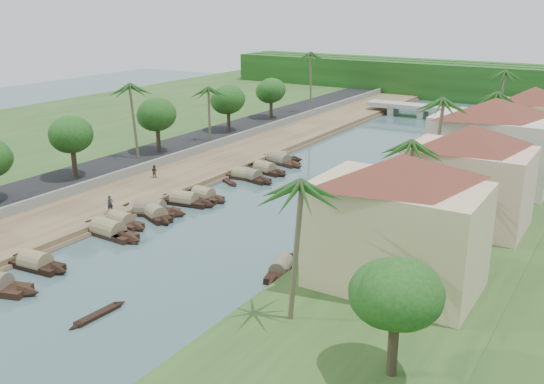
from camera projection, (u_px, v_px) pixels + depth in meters
The scene contains 47 objects.
ground at pixel (209, 241), 57.26m from camera, with size 220.00×220.00×0.00m, color #3E595E.
left_bank at pixel (204, 166), 81.36m from camera, with size 10.00×180.00×0.80m, color brown.
right_bank at pixel (468, 210), 63.84m from camera, with size 16.00×180.00×1.20m, color #29471C.
road at pixel (156, 156), 85.51m from camera, with size 8.00×180.00×1.40m, color black.
retaining_wall at pixel (180, 155), 83.16m from camera, with size 0.40×180.00×1.10m, color gray.
far_left_fill at pixel (34, 135), 98.73m from camera, with size 45.00×220.00×1.35m, color #29471C.
treeline at pixel (476, 82), 137.23m from camera, with size 120.00×14.00×8.00m.
bridge at pixel (439, 110), 115.19m from camera, with size 28.00×4.00×2.40m.
building_near at pixel (398, 221), 44.22m from camera, with size 14.85×14.85×10.20m.
building_mid at pixel (468, 174), 56.79m from camera, with size 14.11×14.11×9.70m.
building_far at pixel (491, 142), 68.58m from camera, with size 15.59×15.59×10.20m.
building_distant at pixel (531, 119), 84.47m from camera, with size 12.62×12.62×9.20m.
sampan_1 at pixel (35, 264), 51.37m from camera, with size 7.41×2.34×2.18m.
sampan_2 at pixel (108, 231), 58.59m from camera, with size 9.22×2.37×2.38m.
sampan_3 at pixel (107, 230), 58.91m from camera, with size 7.87×2.81×2.09m.
sampan_4 at pixel (121, 222), 61.10m from camera, with size 7.24×2.03×2.06m.
sampan_5 at pixel (156, 215), 63.08m from camera, with size 6.54×4.00×2.08m.
sampan_6 at pixel (150, 210), 64.29m from camera, with size 8.75×4.60×2.52m.
sampan_7 at pixel (184, 201), 67.45m from camera, with size 8.29×2.87×2.17m.
sampan_8 at pixel (203, 196), 69.04m from camera, with size 6.87×2.04×2.13m.
sampan_9 at pixel (250, 177), 76.64m from camera, with size 8.44×3.46×2.11m.
sampan_10 at pixel (243, 176), 77.06m from camera, with size 7.25×2.21×2.00m.
sampan_11 at pixel (265, 170), 79.78m from camera, with size 7.84×2.89×2.21m.
sampan_12 at pixel (279, 160), 84.30m from camera, with size 9.25×3.80×2.17m.
sampan_13 at pixel (279, 158), 85.64m from camera, with size 7.12×3.97×1.97m.
sampan_14 at pixel (281, 268), 50.51m from camera, with size 3.05×7.37×1.82m.
sampan_15 at pixel (335, 238), 56.86m from camera, with size 3.46×8.46×2.22m.
sampan_16 at pixel (399, 186), 72.59m from camera, with size 2.16×9.32×2.25m.
canoe_0 at pixel (98, 315), 43.63m from camera, with size 1.01×5.22×0.69m.
canoe_1 at pixel (121, 239), 57.46m from camera, with size 4.54×0.93×0.73m.
canoe_2 at pixel (227, 181), 75.74m from camera, with size 4.97×3.35×0.77m.
palm_0 at pixel (294, 186), 38.07m from camera, with size 3.20×3.20×11.18m.
palm_1 at pixel (404, 144), 51.81m from camera, with size 3.20×3.20×10.51m.
palm_2 at pixel (439, 102), 62.21m from camera, with size 3.20×3.20×12.32m.
palm_3 at pixel (491, 95), 78.50m from camera, with size 3.20×3.20×10.56m.
palm_5 at pixel (133, 87), 78.72m from camera, with size 3.20×3.20×11.28m.
palm_6 at pixel (208, 89), 89.19m from camera, with size 3.20×3.20×9.47m.
palm_7 at pixel (501, 73), 91.06m from camera, with size 3.20×3.20×11.81m.
palm_8 at pixel (312, 55), 111.42m from camera, with size 3.20×3.20×12.52m.
tree_2 at pixel (71, 135), 71.42m from camera, with size 5.11×5.11×7.30m.
tree_3 at pixel (157, 115), 83.51m from camera, with size 5.33×5.33×7.45m.
tree_4 at pixel (228, 100), 97.29m from camera, with size 5.33×5.33×7.21m.
tree_5 at pixel (271, 91), 108.01m from camera, with size 5.04×5.04×6.95m.
tree_6 at pixel (542, 142), 67.50m from camera, with size 4.87×4.87×7.50m.
tree_7 at pixel (396, 295), 33.37m from camera, with size 4.73×4.73×7.06m.
person_near at pixel (110, 204), 62.51m from camera, with size 0.63×0.42×1.74m, color #222328.
person_far at pixel (154, 171), 74.72m from camera, with size 0.76×0.59×1.57m, color #2B281E.
Camera 1 is at (32.89, -42.18, 21.79)m, focal length 40.00 mm.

